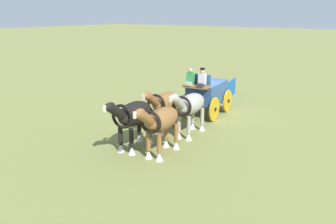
# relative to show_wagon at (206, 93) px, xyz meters

# --- Properties ---
(ground_plane) EXTENTS (220.00, 220.00, 0.00)m
(ground_plane) POSITION_rel_show_wagon_xyz_m (-0.16, -0.02, -1.23)
(ground_plane) COLOR olive
(show_wagon) EXTENTS (5.56, 2.11, 2.81)m
(show_wagon) POSITION_rel_show_wagon_xyz_m (0.00, 0.00, 0.00)
(show_wagon) COLOR #2D4C7A
(show_wagon) RESTS_ON ground
(draft_horse_rear_near) EXTENTS (3.14, 1.14, 2.28)m
(draft_horse_rear_near) POSITION_rel_show_wagon_xyz_m (3.34, 1.04, 0.17)
(draft_horse_rear_near) COLOR #9E998E
(draft_horse_rear_near) RESTS_ON ground
(draft_horse_rear_off) EXTENTS (3.09, 1.13, 2.20)m
(draft_horse_rear_off) POSITION_rel_show_wagon_xyz_m (3.49, -0.25, 0.11)
(draft_horse_rear_off) COLOR brown
(draft_horse_rear_off) RESTS_ON ground
(draft_horse_lead_near) EXTENTS (3.03, 1.10, 2.26)m
(draft_horse_lead_near) POSITION_rel_show_wagon_xyz_m (5.93, 1.33, 0.16)
(draft_horse_lead_near) COLOR brown
(draft_horse_lead_near) RESTS_ON ground
(draft_horse_lead_off) EXTENTS (3.00, 1.19, 2.31)m
(draft_horse_lead_off) POSITION_rel_show_wagon_xyz_m (6.06, 0.04, 0.20)
(draft_horse_lead_off) COLOR black
(draft_horse_lead_off) RESTS_ON ground
(sponsor_banner) EXTENTS (3.15, 0.71, 1.10)m
(sponsor_banner) POSITION_rel_show_wagon_xyz_m (-4.25, -0.64, -0.68)
(sponsor_banner) COLOR #1959B2
(sponsor_banner) RESTS_ON ground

